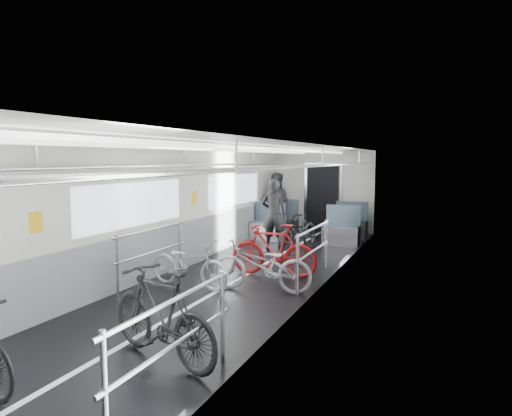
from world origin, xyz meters
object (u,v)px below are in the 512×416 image
Objects in this scene: bike_left_far at (189,263)px; bike_right_far at (274,250)px; bike_right_mid at (261,265)px; person_standing at (274,214)px; person_seated at (275,204)px; bike_aisle at (299,232)px; bike_right_near at (162,314)px.

bike_left_far is 1.64m from bike_right_far.
person_standing is (-1.06, 3.37, 0.41)m from bike_right_mid.
bike_right_far is 4.72m from person_seated.
person_standing reaches higher than bike_right_far.
bike_right_mid is 1.02× the size of bike_right_far.
bike_aisle is at bearing -179.67° from bike_right_mid.
person_seated is at bearing 11.48° from bike_left_far.
person_standing is at bearing 3.13° from bike_left_far.
person_seated is at bearing -168.48° from bike_right_mid.
bike_right_far is at bearing -159.14° from bike_right_near.
bike_aisle is at bearing -7.41° from bike_left_far.
person_standing is 2.19m from person_seated.
bike_right_near reaches higher than bike_right_mid.
person_standing is at bearing -169.28° from bike_right_mid.
bike_right_mid is at bearing -74.39° from bike_aisle.
bike_right_near is 6.08m from bike_aisle.
bike_right_far reaches higher than bike_right_mid.
person_seated reaches higher than bike_right_far.
bike_left_far is at bearing -85.86° from bike_right_mid.
person_seated is (-0.73, 2.06, 0.04)m from person_standing.
bike_left_far is at bearing 79.76° from person_standing.
person_standing is (-1.05, 6.17, 0.34)m from bike_right_near.
bike_right_far is (-0.16, 3.81, -0.02)m from bike_right_near.
person_seated reaches higher than bike_left_far.
bike_right_far is (1.06, 1.25, 0.08)m from bike_left_far.
person_standing reaches higher than bike_left_far.
bike_left_far is 5.72m from person_seated.
bike_right_near reaches higher than bike_right_far.
bike_aisle is at bearing -157.83° from bike_right_near.
bike_right_far is at bearing 101.59° from person_seated.
person_seated is (-1.38, 2.16, 0.41)m from bike_aisle.
person_seated reaches higher than bike_aisle.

